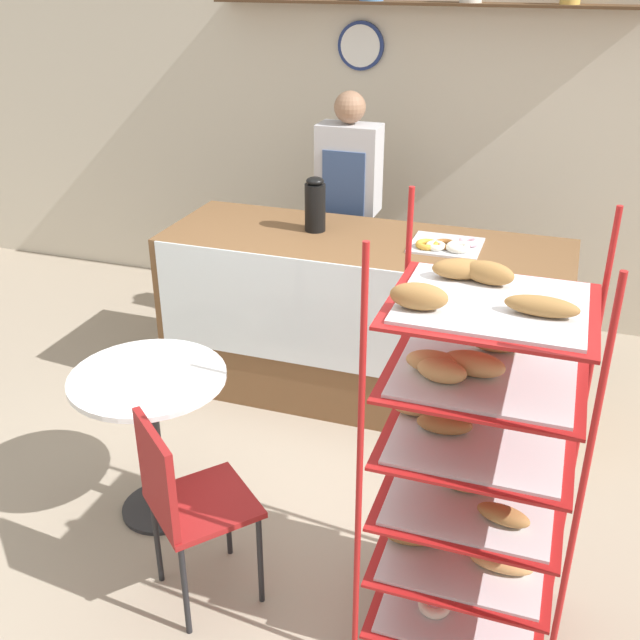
{
  "coord_description": "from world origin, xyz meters",
  "views": [
    {
      "loc": [
        1.06,
        -2.66,
        2.43
      ],
      "look_at": [
        0.0,
        0.42,
        0.84
      ],
      "focal_mm": 42.0,
      "sensor_mm": 36.0,
      "label": 1
    }
  ],
  "objects_px": {
    "pastry_rack": "(470,460)",
    "cafe_chair": "(182,496)",
    "donut_tray_counter": "(448,245)",
    "coffee_carafe": "(315,205)",
    "cafe_table": "(151,411)",
    "person_worker": "(348,212)"
  },
  "relations": [
    {
      "from": "coffee_carafe",
      "to": "donut_tray_counter",
      "type": "relative_size",
      "value": 0.83
    },
    {
      "from": "donut_tray_counter",
      "to": "cafe_chair",
      "type": "bearing_deg",
      "value": -109.98
    },
    {
      "from": "cafe_table",
      "to": "person_worker",
      "type": "bearing_deg",
      "value": 81.06
    },
    {
      "from": "cafe_chair",
      "to": "donut_tray_counter",
      "type": "distance_m",
      "value": 2.02
    },
    {
      "from": "pastry_rack",
      "to": "person_worker",
      "type": "xyz_separation_m",
      "value": [
        -1.14,
        2.24,
        0.12
      ]
    },
    {
      "from": "cafe_table",
      "to": "cafe_chair",
      "type": "relative_size",
      "value": 0.86
    },
    {
      "from": "cafe_chair",
      "to": "donut_tray_counter",
      "type": "height_order",
      "value": "donut_tray_counter"
    },
    {
      "from": "pastry_rack",
      "to": "cafe_chair",
      "type": "distance_m",
      "value": 1.12
    },
    {
      "from": "pastry_rack",
      "to": "coffee_carafe",
      "type": "relative_size",
      "value": 5.35
    },
    {
      "from": "pastry_rack",
      "to": "coffee_carafe",
      "type": "xyz_separation_m",
      "value": [
        -1.17,
        1.67,
        0.34
      ]
    },
    {
      "from": "person_worker",
      "to": "donut_tray_counter",
      "type": "distance_m",
      "value": 0.98
    },
    {
      "from": "donut_tray_counter",
      "to": "person_worker",
      "type": "bearing_deg",
      "value": 140.84
    },
    {
      "from": "person_worker",
      "to": "cafe_chair",
      "type": "height_order",
      "value": "person_worker"
    },
    {
      "from": "person_worker",
      "to": "cafe_chair",
      "type": "bearing_deg",
      "value": -88.02
    },
    {
      "from": "pastry_rack",
      "to": "person_worker",
      "type": "bearing_deg",
      "value": 117.04
    },
    {
      "from": "pastry_rack",
      "to": "cafe_table",
      "type": "distance_m",
      "value": 1.5
    },
    {
      "from": "pastry_rack",
      "to": "cafe_chair",
      "type": "relative_size",
      "value": 1.94
    },
    {
      "from": "cafe_chair",
      "to": "coffee_carafe",
      "type": "xyz_separation_m",
      "value": [
        -0.11,
        1.89,
        0.61
      ]
    },
    {
      "from": "person_worker",
      "to": "cafe_chair",
      "type": "distance_m",
      "value": 2.49
    },
    {
      "from": "cafe_chair",
      "to": "cafe_table",
      "type": "bearing_deg",
      "value": -8.0
    },
    {
      "from": "pastry_rack",
      "to": "cafe_table",
      "type": "relative_size",
      "value": 2.26
    },
    {
      "from": "pastry_rack",
      "to": "coffee_carafe",
      "type": "bearing_deg",
      "value": 125.0
    }
  ]
}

